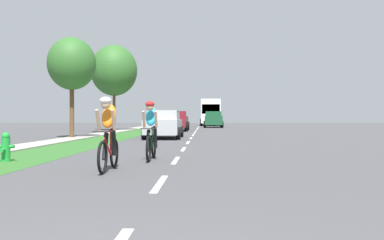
# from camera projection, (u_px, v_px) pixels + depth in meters

# --- Properties ---
(ground_plane) EXTENTS (120.00, 120.00, 0.00)m
(ground_plane) POSITION_uv_depth(u_px,v_px,m) (191.00, 139.00, 21.62)
(ground_plane) COLOR #424244
(grass_verge) EXTENTS (2.30, 70.00, 0.01)m
(grass_verge) POSITION_uv_depth(u_px,v_px,m) (110.00, 138.00, 21.77)
(grass_verge) COLOR #2D6026
(grass_verge) RESTS_ON ground_plane
(sidewalk_concrete) EXTENTS (1.35, 70.00, 0.10)m
(sidewalk_concrete) POSITION_uv_depth(u_px,v_px,m) (77.00, 138.00, 21.83)
(sidewalk_concrete) COLOR #9E998E
(sidewalk_concrete) RESTS_ON ground_plane
(lane_markings_center) EXTENTS (0.12, 54.07, 0.01)m
(lane_markings_center) POSITION_uv_depth(u_px,v_px,m) (193.00, 135.00, 25.62)
(lane_markings_center) COLOR white
(lane_markings_center) RESTS_ON ground_plane
(fire_hydrant_green) EXTENTS (0.44, 0.38, 0.76)m
(fire_hydrant_green) POSITION_uv_depth(u_px,v_px,m) (6.00, 147.00, 10.41)
(fire_hydrant_green) COLOR #1E8C33
(fire_hydrant_green) RESTS_ON ground_plane
(cyclist_lead) EXTENTS (0.42, 1.72, 1.58)m
(cyclist_lead) POSITION_uv_depth(u_px,v_px,m) (108.00, 133.00, 8.58)
(cyclist_lead) COLOR black
(cyclist_lead) RESTS_ON ground_plane
(cyclist_trailing) EXTENTS (0.42, 1.72, 1.58)m
(cyclist_trailing) POSITION_uv_depth(u_px,v_px,m) (151.00, 130.00, 10.74)
(cyclist_trailing) COLOR black
(cyclist_trailing) RESTS_ON ground_plane
(sedan_silver) EXTENTS (1.98, 4.30, 1.52)m
(sedan_silver) POSITION_uv_depth(u_px,v_px,m) (164.00, 124.00, 21.90)
(sedan_silver) COLOR #A5A8AD
(sedan_silver) RESTS_ON ground_plane
(pickup_maroon) EXTENTS (2.22, 5.10, 1.64)m
(pickup_maroon) POSITION_uv_depth(u_px,v_px,m) (175.00, 121.00, 33.61)
(pickup_maroon) COLOR maroon
(pickup_maroon) RESTS_ON ground_plane
(suv_dark_green) EXTENTS (2.15, 4.70, 1.79)m
(suv_dark_green) POSITION_uv_depth(u_px,v_px,m) (213.00, 119.00, 44.80)
(suv_dark_green) COLOR #194C2D
(suv_dark_green) RESTS_ON ground_plane
(bus_white) EXTENTS (2.78, 11.60, 3.48)m
(bus_white) POSITION_uv_depth(u_px,v_px,m) (210.00, 111.00, 56.08)
(bus_white) COLOR silver
(bus_white) RESTS_ON ground_plane
(street_tree_near) EXTENTS (2.61, 2.61, 5.52)m
(street_tree_near) POSITION_uv_depth(u_px,v_px,m) (72.00, 64.00, 21.92)
(street_tree_near) COLOR brown
(street_tree_near) RESTS_ON ground_plane
(street_tree_far) EXTENTS (3.95, 3.95, 7.33)m
(street_tree_far) POSITION_uv_depth(u_px,v_px,m) (114.00, 71.00, 34.28)
(street_tree_far) COLOR brown
(street_tree_far) RESTS_ON ground_plane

